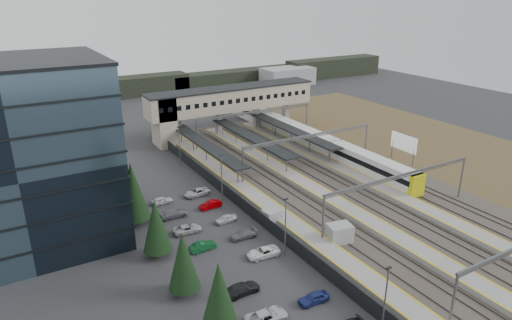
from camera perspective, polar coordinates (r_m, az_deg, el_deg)
ground at (r=69.53m, az=5.45°, el=-6.96°), size 220.00×220.00×0.00m
office_building at (r=64.82m, az=-28.16°, el=0.24°), size 24.30×18.30×24.30m
conifer_row at (r=55.25m, az=-11.11°, el=-9.33°), size 4.42×49.82×9.50m
car_park at (r=57.82m, az=-1.60°, el=-12.34°), size 10.67×44.68×1.29m
lampposts at (r=64.65m, az=-0.88°, el=-4.79°), size 0.50×53.25×8.07m
fence at (r=69.71m, az=-1.31°, el=-5.86°), size 0.08×90.00×2.00m
relay_cabin_near at (r=62.81m, az=10.39°, el=-9.06°), size 3.59×2.93×2.66m
relay_cabin_far at (r=66.52m, az=1.97°, el=-7.15°), size 2.54×2.17×2.19m
rail_corridor at (r=78.15m, az=8.92°, el=-3.66°), size 34.00×90.00×0.92m
canopies at (r=92.59m, az=-0.62°, el=2.89°), size 23.10×30.00×3.28m
footbridge at (r=104.65m, az=-4.40°, el=7.19°), size 40.40×6.40×11.20m
gantries at (r=76.26m, az=11.66°, el=0.17°), size 28.40×62.28×7.17m
train at (r=99.29m, az=6.15°, el=2.92°), size 2.99×62.46×3.76m
billboard at (r=93.72m, az=17.97°, el=1.97°), size 0.20×6.43×5.54m
scrub_east at (r=103.31m, az=24.54°, el=0.60°), size 34.00×120.00×0.06m
treeline_far at (r=157.01m, az=-7.19°, el=9.72°), size 170.00×19.00×7.00m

